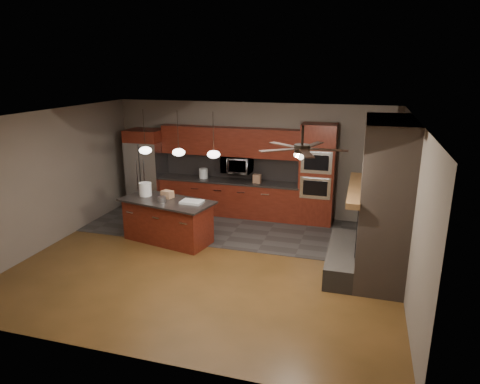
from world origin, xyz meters
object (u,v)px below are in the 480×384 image
(refrigerator, at_px, (147,169))
(paint_tray, at_px, (192,202))
(microwave, at_px, (237,165))
(white_bucket, at_px, (145,189))
(counter_bucket, at_px, (203,173))
(cardboard_box, at_px, (167,194))
(paint_can, at_px, (162,199))
(counter_box, at_px, (257,179))
(kitchen_island, at_px, (168,220))
(oven_tower, at_px, (317,175))

(refrigerator, bearing_deg, paint_tray, -43.40)
(microwave, distance_m, white_bucket, 2.44)
(microwave, relative_size, counter_bucket, 2.95)
(cardboard_box, bearing_deg, counter_bucket, 102.90)
(microwave, xyz_separation_m, counter_bucket, (-0.88, -0.05, -0.28))
(refrigerator, bearing_deg, microwave, 3.09)
(paint_can, xyz_separation_m, counter_box, (1.52, 2.10, 0.02))
(white_bucket, relative_size, counter_box, 1.42)
(microwave, height_order, refrigerator, refrigerator)
(counter_bucket, bearing_deg, paint_tray, -75.71)
(kitchen_island, bearing_deg, refrigerator, 139.94)
(microwave, relative_size, counter_box, 3.59)
(white_bucket, bearing_deg, paint_tray, -9.67)
(paint_tray, bearing_deg, kitchen_island, 179.26)
(paint_can, bearing_deg, counter_bucket, 87.13)
(white_bucket, distance_m, counter_bucket, 1.95)
(microwave, height_order, counter_box, microwave)
(microwave, height_order, counter_bucket, microwave)
(oven_tower, relative_size, refrigerator, 1.14)
(paint_can, height_order, counter_box, counter_box)
(white_bucket, xyz_separation_m, paint_tray, (1.17, -0.20, -0.12))
(oven_tower, distance_m, paint_tray, 3.10)
(microwave, xyz_separation_m, paint_tray, (-0.36, -2.09, -0.36))
(white_bucket, height_order, counter_bucket, white_bucket)
(kitchen_island, relative_size, paint_tray, 4.79)
(microwave, xyz_separation_m, counter_box, (0.54, -0.10, -0.30))
(microwave, bearing_deg, counter_bucket, -176.73)
(oven_tower, bearing_deg, counter_bucket, 179.85)
(kitchen_island, bearing_deg, paint_tray, 10.14)
(cardboard_box, bearing_deg, paint_tray, -0.32)
(refrigerator, height_order, paint_can, refrigerator)
(oven_tower, height_order, paint_can, oven_tower)
(paint_tray, height_order, cardboard_box, cardboard_box)
(oven_tower, relative_size, white_bucket, 8.22)
(paint_tray, xyz_separation_m, cardboard_box, (-0.64, 0.20, 0.05))
(paint_can, bearing_deg, refrigerator, 124.92)
(oven_tower, distance_m, refrigerator, 4.41)
(white_bucket, xyz_separation_m, counter_bucket, (0.65, 1.84, -0.04))
(microwave, distance_m, cardboard_box, 2.16)
(kitchen_island, xyz_separation_m, white_bucket, (-0.59, 0.18, 0.60))
(paint_tray, xyz_separation_m, counter_bucket, (-0.52, 2.04, 0.08))
(cardboard_box, bearing_deg, oven_tower, 48.44)
(oven_tower, height_order, cardboard_box, oven_tower)
(paint_can, bearing_deg, microwave, 65.91)
(paint_can, bearing_deg, oven_tower, 35.91)
(kitchen_island, height_order, counter_bucket, counter_bucket)
(microwave, distance_m, refrigerator, 2.44)
(oven_tower, distance_m, counter_bucket, 2.86)
(paint_tray, distance_m, counter_bucket, 2.11)
(refrigerator, xyz_separation_m, white_bucket, (0.90, -1.76, 0.02))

